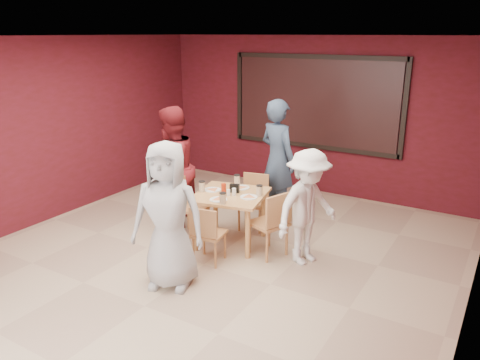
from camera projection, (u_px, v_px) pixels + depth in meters
The scene contains 11 objects.
floor at pixel (204, 264), 5.99m from camera, with size 7.00×7.00×0.00m, color tan.
window_blinds at pixel (314, 103), 8.31m from camera, with size 3.00×0.02×1.50m, color black.
dining_table at pixel (230, 200), 6.42m from camera, with size 1.10×1.10×0.88m.
chair_front at pixel (207, 232), 5.89m from camera, with size 0.43×0.43×0.78m.
chair_back at pixel (254, 198), 7.03m from camera, with size 0.47×0.47×0.82m.
chair_left at pixel (188, 203), 6.75m from camera, with size 0.49×0.49×0.86m.
chair_right at pixel (272, 221), 6.07m from camera, with size 0.55×0.55×0.89m.
diner_front at pixel (168, 216), 5.28m from camera, with size 0.84×0.55×1.73m, color #ACACAC.
diner_back at pixel (278, 160), 7.25m from camera, with size 0.69×0.45×1.90m, color #33445B.
diner_left at pixel (172, 168), 6.95m from camera, with size 0.89×0.69×1.83m, color maroon.
diner_right at pixel (307, 207), 5.85m from camera, with size 0.97×0.56×1.49m, color white.
Camera 1 is at (3.18, -4.37, 2.84)m, focal length 35.00 mm.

